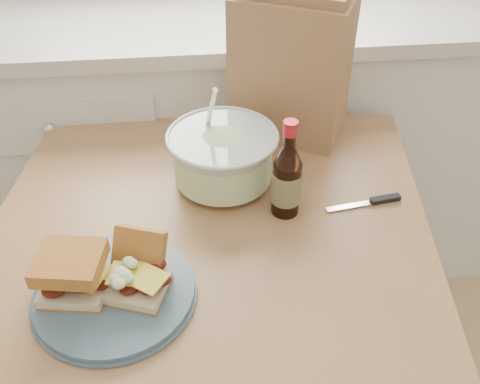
{
  "coord_description": "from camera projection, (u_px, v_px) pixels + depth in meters",
  "views": [
    {
      "loc": [
        -0.13,
        0.16,
        1.5
      ],
      "look_at": [
        -0.04,
        0.97,
        0.83
      ],
      "focal_mm": 40.0,
      "sensor_mm": 36.0,
      "label": 1
    }
  ],
  "objects": [
    {
      "name": "sandwich_left",
      "position": [
        72.0,
        273.0,
        0.92
      ],
      "size": [
        0.13,
        0.12,
        0.08
      ],
      "rotation": [
        0.0,
        0.0,
        -0.17
      ],
      "color": "beige",
      "rests_on": "plate"
    },
    {
      "name": "plate",
      "position": [
        115.0,
        293.0,
        0.95
      ],
      "size": [
        0.28,
        0.28,
        0.02
      ],
      "primitive_type": "cylinder",
      "color": "#445E6F",
      "rests_on": "dining_table"
    },
    {
      "name": "coleslaw_bowl",
      "position": [
        223.0,
        159.0,
        1.17
      ],
      "size": [
        0.24,
        0.24,
        0.24
      ],
      "color": "silver",
      "rests_on": "dining_table"
    },
    {
      "name": "knife",
      "position": [
        376.0,
        201.0,
        1.15
      ],
      "size": [
        0.17,
        0.04,
        0.01
      ],
      "rotation": [
        0.0,
        0.0,
        0.14
      ],
      "color": "silver",
      "rests_on": "dining_table"
    },
    {
      "name": "sandwich_right",
      "position": [
        138.0,
        271.0,
        0.94
      ],
      "size": [
        0.12,
        0.16,
        0.08
      ],
      "rotation": [
        0.0,
        0.0,
        -0.35
      ],
      "color": "beige",
      "rests_on": "plate"
    },
    {
      "name": "paper_bag",
      "position": [
        291.0,
        67.0,
        1.28
      ],
      "size": [
        0.31,
        0.27,
        0.35
      ],
      "primitive_type": "cube",
      "rotation": [
        0.0,
        0.0,
        -0.46
      ],
      "color": "#9A714A",
      "rests_on": "dining_table"
    },
    {
      "name": "beer_bottle",
      "position": [
        287.0,
        180.0,
        1.08
      ],
      "size": [
        0.06,
        0.06,
        0.22
      ],
      "rotation": [
        0.0,
        0.0,
        0.21
      ],
      "color": "black",
      "rests_on": "dining_table"
    },
    {
      "name": "cabinet_run",
      "position": [
        230.0,
        140.0,
        1.85
      ],
      "size": [
        2.5,
        0.64,
        0.94
      ],
      "color": "silver",
      "rests_on": "ground"
    },
    {
      "name": "dining_table",
      "position": [
        211.0,
        260.0,
        1.18
      ],
      "size": [
        1.04,
        1.04,
        0.75
      ],
      "rotation": [
        0.0,
        0.0,
        -0.16
      ],
      "color": "#A77C4F",
      "rests_on": "ground"
    }
  ]
}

